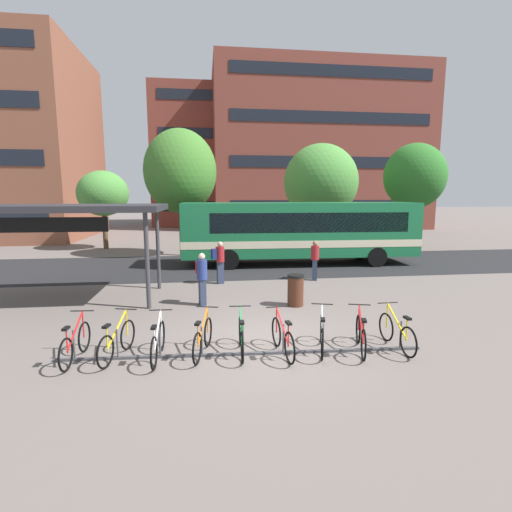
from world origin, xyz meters
The scene contains 24 objects.
ground centered at (0.00, 0.00, 0.00)m, with size 200.00×200.00×0.00m, color #6B605B.
bus_lane_asphalt centered at (0.00, 10.75, 0.00)m, with size 80.00×7.20×0.01m, color #232326.
city_bus centered at (3.34, 10.75, 1.78)m, with size 12.09×2.91×3.20m.
bike_rack centered at (-0.66, -0.52, 0.09)m, with size 8.28×0.48×0.70m.
parked_bicycle_red_0 centered at (-4.31, -0.34, 0.38)m, with size 0.52×1.72×0.99m.
parked_bicycle_yellow_1 centered at (-3.44, -0.32, 0.38)m, with size 0.63×1.68×0.99m.
parked_bicycle_white_2 centered at (-2.53, -0.50, 0.38)m, with size 0.52×1.72×0.99m.
parked_bicycle_orange_3 centered at (-1.56, -0.38, 0.38)m, with size 0.60×1.69×0.99m.
parked_bicycle_green_4 centered at (-0.69, -0.43, 0.38)m, with size 0.52×1.72×0.99m.
parked_bicycle_red_5 centered at (0.24, -0.60, 0.38)m, with size 0.52×1.72×0.99m.
parked_bicycle_silver_6 centered at (1.19, -0.49, 0.38)m, with size 0.65×1.67×0.99m.
parked_bicycle_red_7 centered at (2.06, -0.66, 0.38)m, with size 0.64×1.67×0.99m.
parked_bicycle_yellow_8 centered at (2.97, -0.61, 0.38)m, with size 0.52×1.72×0.99m.
transit_shelter centered at (-6.28, 4.85, 3.08)m, with size 6.84×3.57×3.27m.
commuter_olive_pack_0 centered at (3.13, 6.89, 0.98)m, with size 0.44×0.58×1.69m.
commuter_navy_pack_1 centered at (-0.91, 6.74, 1.00)m, with size 0.58×0.42×1.73m.
commuter_red_pack_2 centered at (-1.59, 3.72, 1.00)m, with size 0.43×0.58×1.73m.
trash_bin centered at (1.43, 3.22, 0.52)m, with size 0.55×0.55×1.03m.
street_tree_0 centered at (6.56, 17.66, 4.48)m, with size 5.11×5.11×7.08m.
street_tree_1 centered at (-2.82, 14.59, 4.93)m, with size 4.19×4.19×7.37m.
street_tree_2 centered at (-8.11, 18.23, 3.67)m, with size 3.30×3.30×5.18m.
street_tree_3 centered at (12.52, 15.97, 4.81)m, with size 4.05×4.05×6.99m.
building_right_wing centered at (10.96, 33.93, 8.44)m, with size 22.65×10.41×16.88m.
building_centre_block centered at (1.36, 40.15, 7.83)m, with size 17.25×10.52×15.66m.
Camera 1 is at (-1.46, -8.83, 3.60)m, focal length 27.22 mm.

